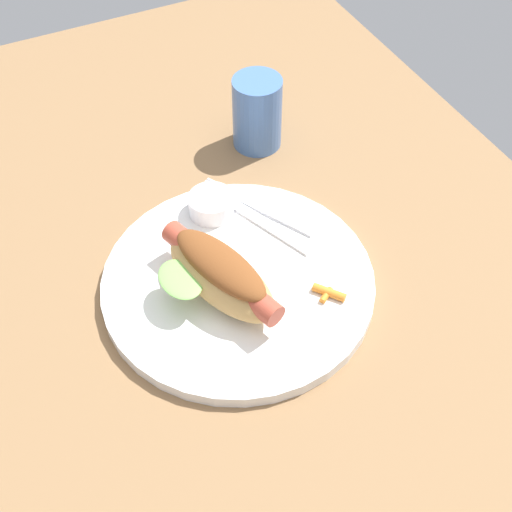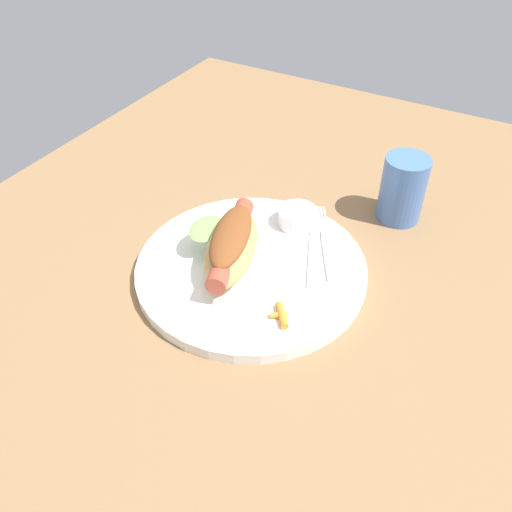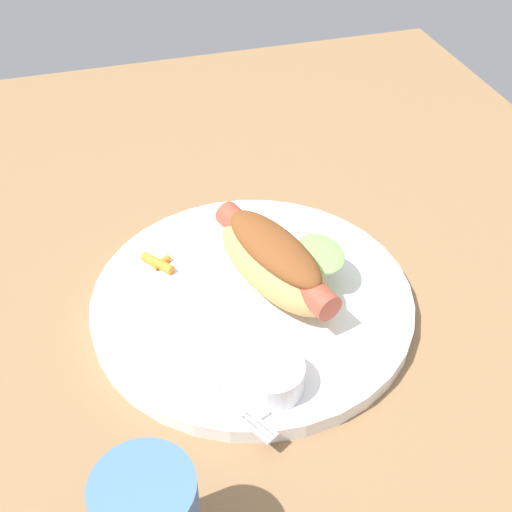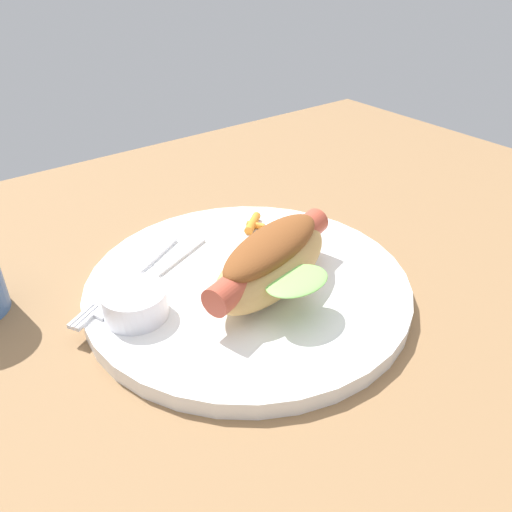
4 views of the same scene
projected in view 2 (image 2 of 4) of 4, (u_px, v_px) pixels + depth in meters
The scene contains 8 objects.
ground_plane at pixel (244, 263), 75.97cm from camera, with size 120.00×90.00×1.80cm, color olive.
plate at pixel (251, 269), 72.51cm from camera, with size 30.96×30.96×1.60cm, color white.
hot_dog at pixel (228, 243), 70.40cm from camera, with size 16.84×11.67×5.93cm.
sauce_ramekin at pixel (298, 217), 77.74cm from camera, with size 5.58×5.58×2.56cm, color white.
fork at pixel (326, 243), 75.02cm from camera, with size 14.59×8.98×0.40cm.
knife at pixel (314, 249), 74.08cm from camera, with size 15.45×1.40×0.36cm, color silver.
carrot_garnish at pixel (281, 315), 64.40cm from camera, with size 3.56×3.10×0.96cm.
drinking_cup at pixel (403, 189), 79.34cm from camera, with size 6.63×6.63×10.15cm, color #4770B2.
Camera 2 is at (-48.58, -29.22, 49.71)cm, focal length 37.76 mm.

